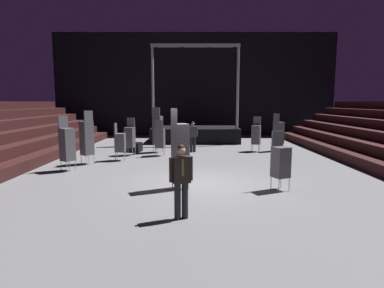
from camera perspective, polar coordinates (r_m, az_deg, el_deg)
ground_plane at (r=10.41m, az=0.99°, el=-7.46°), size 22.00×30.00×0.10m
arena_end_wall at (r=25.09m, az=0.33°, el=10.72°), size 22.00×0.30×8.00m
stage_riser at (r=21.20m, az=0.41°, el=2.07°), size 5.79×3.32×6.20m
man_with_tie at (r=7.11m, az=-2.12°, el=-6.07°), size 0.56×0.36×1.73m
chair_stack_front_left at (r=9.58m, az=-2.34°, el=-0.92°), size 0.58×0.58×2.48m
chair_stack_front_right at (r=15.61m, az=-6.02°, el=1.13°), size 0.49×0.49×1.79m
chair_stack_mid_left at (r=17.67m, az=15.35°, el=2.07°), size 0.60×0.60×2.05m
chair_stack_mid_right at (r=15.97m, az=-11.40°, el=1.32°), size 0.51×0.51×1.88m
chair_stack_mid_centre at (r=17.21m, az=11.47°, el=1.77°), size 0.57×0.57×1.88m
chair_stack_rear_left at (r=13.01m, az=-21.97°, el=0.05°), size 0.61×0.61×2.14m
chair_stack_rear_right at (r=9.81m, az=15.71°, el=-2.99°), size 0.58×0.58×1.79m
chair_stack_rear_centre at (r=16.68m, az=-6.41°, el=2.56°), size 0.55×0.55×2.39m
chair_stack_aisle_left at (r=14.13m, az=-18.79°, el=1.11°), size 0.62×0.62×2.31m
chair_stack_aisle_right at (r=14.64m, az=-13.15°, el=0.38°), size 0.45×0.45×1.71m
crew_worker_near_stage at (r=16.65m, az=-0.01°, el=1.66°), size 0.56×0.36×1.64m
equipment_road_case at (r=17.20m, az=-10.89°, el=-0.54°), size 1.03×0.82×0.50m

